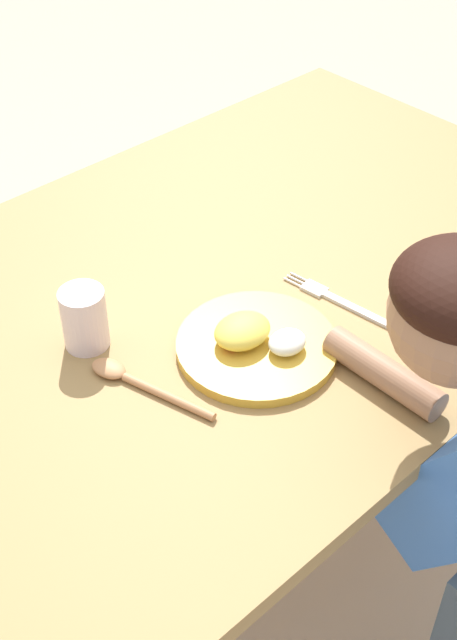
{
  "coord_description": "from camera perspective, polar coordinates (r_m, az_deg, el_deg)",
  "views": [
    {
      "loc": [
        -0.75,
        -0.81,
        1.55
      ],
      "look_at": [
        -0.08,
        -0.09,
        0.7
      ],
      "focal_mm": 47.13,
      "sensor_mm": 36.0,
      "label": 1
    }
  ],
  "objects": [
    {
      "name": "plate",
      "position": [
        1.27,
        1.86,
        -1.55
      ],
      "size": [
        0.25,
        0.25,
        0.05
      ],
      "color": "gold",
      "rests_on": "dining_table"
    },
    {
      "name": "ground_plane",
      "position": [
        1.9,
        -0.12,
        -13.71
      ],
      "size": [
        8.0,
        8.0,
        0.0
      ],
      "primitive_type": "plane",
      "color": "tan"
    },
    {
      "name": "drinking_cup",
      "position": [
        1.27,
        -9.76,
        0.1
      ],
      "size": [
        0.07,
        0.07,
        0.1
      ],
      "primitive_type": "cylinder",
      "color": "silver",
      "rests_on": "dining_table"
    },
    {
      "name": "spoon",
      "position": [
        1.23,
        -6.48,
        -4.07
      ],
      "size": [
        0.08,
        0.21,
        0.02
      ],
      "rotation": [
        0.0,
        0.0,
        1.84
      ],
      "color": "#BD8050",
      "rests_on": "dining_table"
    },
    {
      "name": "dining_table",
      "position": [
        1.47,
        -0.15,
        -0.4
      ],
      "size": [
        1.48,
        0.93,
        0.68
      ],
      "color": "olive",
      "rests_on": "ground_plane"
    },
    {
      "name": "fork",
      "position": [
        1.37,
        7.45,
        1.33
      ],
      "size": [
        0.04,
        0.21,
        0.01
      ],
      "rotation": [
        0.0,
        0.0,
        1.69
      ],
      "color": "silver",
      "rests_on": "dining_table"
    }
  ]
}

